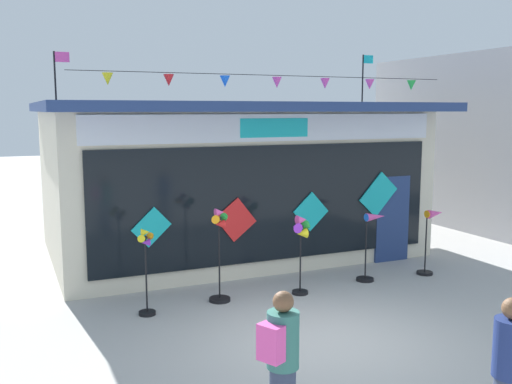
{
  "coord_description": "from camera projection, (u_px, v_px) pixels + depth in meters",
  "views": [
    {
      "loc": [
        -4.33,
        -7.4,
        3.52
      ],
      "look_at": [
        0.16,
        2.83,
        1.92
      ],
      "focal_mm": 40.37,
      "sensor_mm": 36.0,
      "label": 1
    }
  ],
  "objects": [
    {
      "name": "wind_spinner_left",
      "position": [
        220.0,
        248.0,
        10.51
      ],
      "size": [
        0.4,
        0.4,
        1.76
      ],
      "color": "black",
      "rests_on": "ground_plane"
    },
    {
      "name": "wind_spinner_center_left",
      "position": [
        301.0,
        239.0,
        10.91
      ],
      "size": [
        0.45,
        0.31,
        1.55
      ],
      "color": "black",
      "rests_on": "ground_plane"
    },
    {
      "name": "wind_spinner_far_left",
      "position": [
        146.0,
        265.0,
        9.82
      ],
      "size": [
        0.31,
        0.3,
        1.53
      ],
      "color": "black",
      "rests_on": "ground_plane"
    },
    {
      "name": "person_mid_plaza",
      "position": [
        509.0,
        377.0,
        5.79
      ],
      "size": [
        0.34,
        0.34,
        1.68
      ],
      "rotation": [
        0.0,
        0.0,
        3.48
      ],
      "color": "#333D56",
      "rests_on": "ground_plane"
    },
    {
      "name": "wind_spinner_center_right",
      "position": [
        371.0,
        239.0,
        11.87
      ],
      "size": [
        0.63,
        0.36,
        1.42
      ],
      "color": "black",
      "rests_on": "ground_plane"
    },
    {
      "name": "kite_shop_building",
      "position": [
        228.0,
        176.0,
        14.49
      ],
      "size": [
        8.92,
        6.22,
        5.01
      ],
      "color": "beige",
      "rests_on": "ground_plane"
    },
    {
      "name": "person_near_camera",
      "position": [
        282.0,
        365.0,
        5.98
      ],
      "size": [
        0.48,
        0.41,
        1.68
      ],
      "rotation": [
        0.0,
        0.0,
        2.03
      ],
      "color": "#333D56",
      "rests_on": "ground_plane"
    },
    {
      "name": "wind_spinner_right",
      "position": [
        432.0,
        232.0,
        12.34
      ],
      "size": [
        0.64,
        0.34,
        1.41
      ],
      "color": "black",
      "rests_on": "ground_plane"
    },
    {
      "name": "ground_plane",
      "position": [
        320.0,
        338.0,
        8.93
      ],
      "size": [
        80.0,
        80.0,
        0.0
      ],
      "primitive_type": "plane",
      "color": "#ADAAA5"
    }
  ]
}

